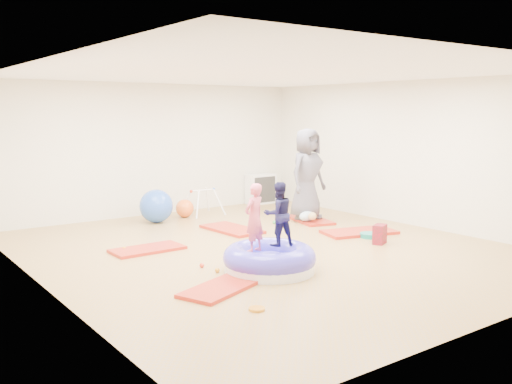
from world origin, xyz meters
TOP-DOWN VIEW (x-y plane):
  - room at (0.00, 0.00)m, footprint 7.01×8.01m
  - gym_mat_front_left at (-1.76, -1.35)m, footprint 1.23×0.91m
  - gym_mat_mid_left at (-1.60, 1.05)m, footprint 1.15×0.59m
  - gym_mat_center_back at (0.36, 1.55)m, footprint 0.70×1.29m
  - gym_mat_right at (2.08, -0.04)m, footprint 1.44×0.98m
  - gym_mat_rear_right at (2.16, 1.40)m, footprint 0.86×1.27m
  - inflatable_cushion at (-0.76, -1.05)m, footprint 1.29×1.29m
  - child_pink at (-1.03, -1.06)m, footprint 0.39×0.31m
  - child_navy at (-0.54, -0.97)m, footprint 0.50×0.42m
  - adult_caregiver at (2.11, 1.44)m, footprint 0.98×0.73m
  - infant at (1.93, 1.20)m, footprint 0.35×0.35m
  - ball_pit_balls at (-0.72, -0.03)m, footprint 3.35×2.94m
  - exercise_ball_blue at (-0.42, 3.10)m, footprint 0.67×0.67m
  - exercise_ball_orange at (0.32, 3.27)m, footprint 0.38×0.38m
  - infant_play_gym at (0.70, 3.18)m, footprint 0.74×0.70m
  - cube_shelf at (2.70, 3.79)m, footprint 0.71×0.35m
  - balance_disc at (2.00, -0.38)m, footprint 0.35×0.35m
  - backpack at (1.77, -0.81)m, footprint 0.33×0.28m
  - yellow_toy at (-1.82, -2.20)m, footprint 0.19×0.19m

SIDE VIEW (x-z plane):
  - yellow_toy at x=-1.82m, z-range 0.00..0.03m
  - gym_mat_front_left at x=-1.76m, z-range 0.00..0.05m
  - gym_mat_mid_left at x=-1.60m, z-range 0.00..0.05m
  - gym_mat_rear_right at x=2.16m, z-range 0.00..0.05m
  - gym_mat_center_back at x=0.36m, z-range 0.00..0.05m
  - gym_mat_right at x=2.08m, z-range 0.00..0.05m
  - ball_pit_balls at x=-0.72m, z-range 0.00..0.07m
  - balance_disc at x=2.00m, z-range 0.00..0.08m
  - infant at x=1.93m, z-range 0.05..0.26m
  - inflatable_cushion at x=-0.76m, z-range -0.05..0.36m
  - backpack at x=1.77m, z-range 0.00..0.33m
  - exercise_ball_orange at x=0.32m, z-range 0.00..0.38m
  - exercise_ball_blue at x=-0.42m, z-range 0.00..0.67m
  - cube_shelf at x=2.70m, z-range 0.00..0.71m
  - infant_play_gym at x=0.70m, z-range 0.10..0.66m
  - child_navy at x=-0.54m, z-range 0.37..1.28m
  - child_pink at x=-1.03m, z-range 0.37..1.31m
  - adult_caregiver at x=2.11m, z-range 0.05..1.87m
  - room at x=0.00m, z-range 0.00..2.80m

